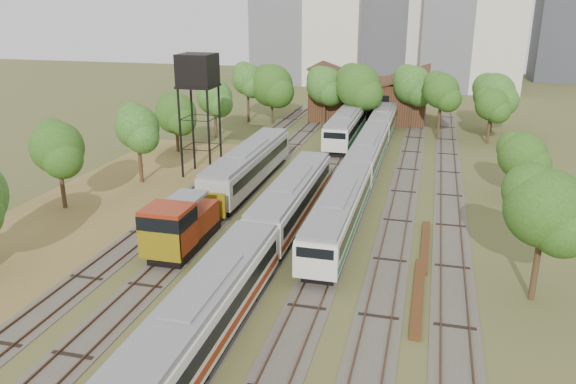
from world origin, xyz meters
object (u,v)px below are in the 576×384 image
(shunter_locomotive, at_px, (180,226))
(railcar_red_set, at_px, (259,244))
(railcar_green_set, at_px, (368,153))
(water_tower, at_px, (198,74))

(shunter_locomotive, bearing_deg, railcar_red_set, -12.14)
(shunter_locomotive, bearing_deg, railcar_green_set, 66.40)
(railcar_red_set, height_order, railcar_green_set, railcar_red_set)
(shunter_locomotive, xyz_separation_m, water_tower, (-5.67, 17.31, 7.99))
(railcar_red_set, xyz_separation_m, water_tower, (-11.67, 18.61, 8.05))
(water_tower, bearing_deg, railcar_green_set, 19.59)
(water_tower, bearing_deg, railcar_red_set, -57.91)
(railcar_red_set, distance_m, water_tower, 23.39)
(railcar_green_set, height_order, shunter_locomotive, shunter_locomotive)
(railcar_red_set, xyz_separation_m, shunter_locomotive, (-6.00, 1.29, 0.06))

